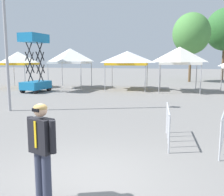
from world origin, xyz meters
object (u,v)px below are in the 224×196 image
(crowd_barrier_by_lift, at_px, (223,123))
(crowd_barrier_mid_lot, at_px, (168,118))
(person_foreground, at_px, (42,146))
(canopy_tent_behind_center, at_px, (18,58))
(canopy_tent_far_left, at_px, (70,56))
(canopy_tent_right_of_center, at_px, (127,58))
(scissor_lift, at_px, (36,75))
(tree_behind_tents_right, at_px, (191,34))
(canopy_tent_far_right, at_px, (180,56))

(crowd_barrier_by_lift, relative_size, crowd_barrier_mid_lot, 0.98)
(crowd_barrier_mid_lot, bearing_deg, person_foreground, -116.68)
(canopy_tent_behind_center, xyz_separation_m, canopy_tent_far_left, (4.61, 0.99, 0.20))
(canopy_tent_far_left, relative_size, canopy_tent_right_of_center, 0.98)
(scissor_lift, height_order, tree_behind_tents_right, tree_behind_tents_right)
(canopy_tent_far_left, distance_m, canopy_tent_right_of_center, 5.15)
(canopy_tent_far_left, relative_size, canopy_tent_far_right, 1.00)
(canopy_tent_far_left, bearing_deg, crowd_barrier_mid_lot, -56.34)
(tree_behind_tents_right, height_order, crowd_barrier_mid_lot, tree_behind_tents_right)
(canopy_tent_far_right, height_order, scissor_lift, scissor_lift)
(tree_behind_tents_right, xyz_separation_m, crowd_barrier_mid_lot, (-1.60, -22.90, -4.66))
(canopy_tent_far_left, relative_size, person_foreground, 1.97)
(scissor_lift, bearing_deg, tree_behind_tents_right, 46.81)
(canopy_tent_right_of_center, bearing_deg, crowd_barrier_mid_lot, -74.05)
(canopy_tent_far_right, xyz_separation_m, person_foreground, (-2.35, -17.09, -1.79))
(canopy_tent_far_left, distance_m, crowd_barrier_mid_lot, 16.44)
(scissor_lift, relative_size, person_foreground, 2.51)
(canopy_tent_far_right, distance_m, tree_behind_tents_right, 10.21)
(crowd_barrier_by_lift, bearing_deg, canopy_tent_behind_center, 139.79)
(canopy_tent_far_left, xyz_separation_m, person_foreground, (7.04, -17.55, -1.80))
(crowd_barrier_by_lift, distance_m, crowd_barrier_mid_lot, 1.55)
(canopy_tent_behind_center, xyz_separation_m, canopy_tent_far_right, (14.00, 0.53, 0.19))
(canopy_tent_far_left, bearing_deg, scissor_lift, -112.11)
(crowd_barrier_by_lift, bearing_deg, crowd_barrier_mid_lot, 170.82)
(canopy_tent_far_right, bearing_deg, scissor_lift, -164.20)
(canopy_tent_right_of_center, distance_m, canopy_tent_far_right, 4.27)
(canopy_tent_far_left, height_order, crowd_barrier_by_lift, canopy_tent_far_left)
(canopy_tent_far_right, distance_m, person_foreground, 17.34)
(canopy_tent_far_left, relative_size, crowd_barrier_by_lift, 1.70)
(canopy_tent_far_right, bearing_deg, person_foreground, -97.83)
(crowd_barrier_by_lift, bearing_deg, tree_behind_tents_right, 89.83)
(canopy_tent_far_right, relative_size, scissor_lift, 0.79)
(canopy_tent_behind_center, relative_size, canopy_tent_right_of_center, 0.90)
(tree_behind_tents_right, bearing_deg, canopy_tent_right_of_center, -120.56)
(canopy_tent_far_left, bearing_deg, crowd_barrier_by_lift, -52.60)
(canopy_tent_far_left, bearing_deg, canopy_tent_far_right, -2.82)
(canopy_tent_far_right, relative_size, crowd_barrier_mid_lot, 1.67)
(canopy_tent_right_of_center, relative_size, crowd_barrier_mid_lot, 1.71)
(canopy_tent_far_left, distance_m, tree_behind_tents_right, 14.38)
(crowd_barrier_mid_lot, bearing_deg, canopy_tent_right_of_center, 105.95)
(canopy_tent_right_of_center, bearing_deg, canopy_tent_far_right, -6.71)
(tree_behind_tents_right, bearing_deg, scissor_lift, -133.19)
(canopy_tent_far_right, height_order, person_foreground, canopy_tent_far_right)
(canopy_tent_behind_center, xyz_separation_m, tree_behind_tents_right, (15.25, 10.32, 2.78))
(canopy_tent_far_left, xyz_separation_m, scissor_lift, (-1.43, -3.53, -1.51))
(canopy_tent_far_left, bearing_deg, canopy_tent_right_of_center, 0.40)
(canopy_tent_far_left, height_order, scissor_lift, scissor_lift)
(canopy_tent_far_left, bearing_deg, person_foreground, -68.15)
(tree_behind_tents_right, bearing_deg, canopy_tent_behind_center, -145.91)
(canopy_tent_behind_center, xyz_separation_m, scissor_lift, (3.18, -2.54, -1.31))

